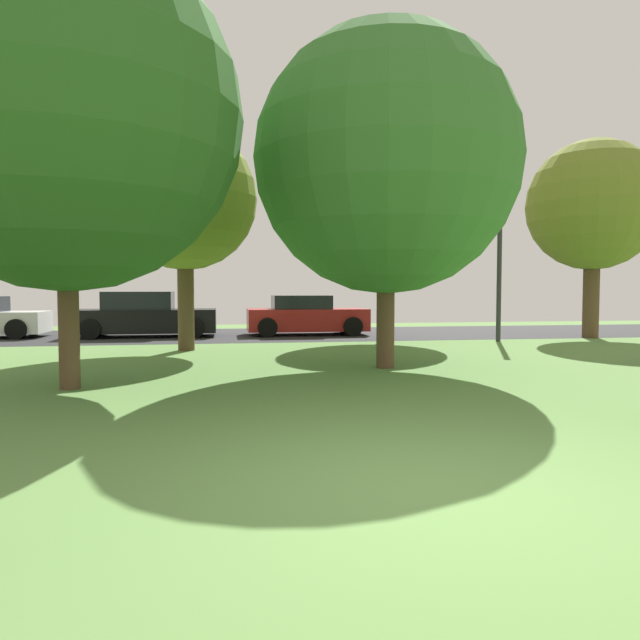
{
  "coord_description": "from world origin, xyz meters",
  "views": [
    {
      "loc": [
        -1.61,
        -4.33,
        1.57
      ],
      "look_at": [
        0.0,
        5.38,
        1.05
      ],
      "focal_mm": 33.12,
      "sensor_mm": 36.0,
      "label": 1
    }
  ],
  "objects_px": {
    "oak_tree_center": "(185,199)",
    "maple_tree_near": "(386,225)",
    "street_lamp_post": "(499,266)",
    "parked_car_red": "(306,316)",
    "birch_tree_lone": "(593,206)",
    "parked_car_black": "(145,316)",
    "oak_tree_left": "(386,162)",
    "oak_tree_right": "(64,114)"
  },
  "relations": [
    {
      "from": "oak_tree_left",
      "to": "parked_car_black",
      "type": "bearing_deg",
      "value": 123.28
    },
    {
      "from": "oak_tree_center",
      "to": "parked_car_red",
      "type": "height_order",
      "value": "oak_tree_center"
    },
    {
      "from": "street_lamp_post",
      "to": "maple_tree_near",
      "type": "bearing_deg",
      "value": 175.25
    },
    {
      "from": "oak_tree_right",
      "to": "birch_tree_lone",
      "type": "bearing_deg",
      "value": 28.17
    },
    {
      "from": "street_lamp_post",
      "to": "oak_tree_center",
      "type": "bearing_deg",
      "value": -172.9
    },
    {
      "from": "oak_tree_left",
      "to": "parked_car_red",
      "type": "distance_m",
      "value": 9.34
    },
    {
      "from": "oak_tree_right",
      "to": "street_lamp_post",
      "type": "bearing_deg",
      "value": 32.81
    },
    {
      "from": "birch_tree_lone",
      "to": "parked_car_red",
      "type": "relative_size",
      "value": 1.56
    },
    {
      "from": "parked_car_black",
      "to": "street_lamp_post",
      "type": "xyz_separation_m",
      "value": [
        10.69,
        -3.51,
        1.58
      ]
    },
    {
      "from": "parked_car_black",
      "to": "parked_car_red",
      "type": "distance_m",
      "value": 5.35
    },
    {
      "from": "maple_tree_near",
      "to": "parked_car_red",
      "type": "relative_size",
      "value": 1.34
    },
    {
      "from": "parked_car_red",
      "to": "street_lamp_post",
      "type": "xyz_separation_m",
      "value": [
        5.34,
        -3.47,
        1.62
      ]
    },
    {
      "from": "oak_tree_center",
      "to": "street_lamp_post",
      "type": "height_order",
      "value": "oak_tree_center"
    },
    {
      "from": "oak_tree_left",
      "to": "parked_car_black",
      "type": "height_order",
      "value": "oak_tree_left"
    },
    {
      "from": "parked_car_black",
      "to": "parked_car_red",
      "type": "xyz_separation_m",
      "value": [
        5.35,
        -0.04,
        -0.05
      ]
    },
    {
      "from": "oak_tree_right",
      "to": "street_lamp_post",
      "type": "relative_size",
      "value": 1.56
    },
    {
      "from": "oak_tree_left",
      "to": "parked_car_black",
      "type": "xyz_separation_m",
      "value": [
        -5.72,
        8.72,
        -3.39
      ]
    },
    {
      "from": "parked_car_black",
      "to": "birch_tree_lone",
      "type": "bearing_deg",
      "value": -11.01
    },
    {
      "from": "maple_tree_near",
      "to": "oak_tree_center",
      "type": "bearing_deg",
      "value": -165.96
    },
    {
      "from": "maple_tree_near",
      "to": "oak_tree_right",
      "type": "bearing_deg",
      "value": -135.14
    },
    {
      "from": "oak_tree_right",
      "to": "oak_tree_center",
      "type": "distance_m",
      "value": 5.87
    },
    {
      "from": "parked_car_black",
      "to": "oak_tree_right",
      "type": "bearing_deg",
      "value": -89.17
    },
    {
      "from": "maple_tree_near",
      "to": "street_lamp_post",
      "type": "distance_m",
      "value": 3.64
    },
    {
      "from": "oak_tree_right",
      "to": "maple_tree_near",
      "type": "height_order",
      "value": "oak_tree_right"
    },
    {
      "from": "birch_tree_lone",
      "to": "street_lamp_post",
      "type": "height_order",
      "value": "birch_tree_lone"
    },
    {
      "from": "oak_tree_right",
      "to": "parked_car_red",
      "type": "height_order",
      "value": "oak_tree_right"
    },
    {
      "from": "oak_tree_right",
      "to": "oak_tree_center",
      "type": "height_order",
      "value": "oak_tree_right"
    },
    {
      "from": "parked_car_black",
      "to": "parked_car_red",
      "type": "height_order",
      "value": "parked_car_black"
    },
    {
      "from": "maple_tree_near",
      "to": "parked_car_black",
      "type": "xyz_separation_m",
      "value": [
        -7.27,
        3.22,
        -2.78
      ]
    },
    {
      "from": "oak_tree_center",
      "to": "maple_tree_near",
      "type": "relative_size",
      "value": 1.05
    },
    {
      "from": "oak_tree_center",
      "to": "street_lamp_post",
      "type": "distance_m",
      "value": 9.3
    },
    {
      "from": "parked_car_red",
      "to": "street_lamp_post",
      "type": "relative_size",
      "value": 0.9
    },
    {
      "from": "oak_tree_right",
      "to": "birch_tree_lone",
      "type": "height_order",
      "value": "oak_tree_right"
    },
    {
      "from": "oak_tree_left",
      "to": "street_lamp_post",
      "type": "xyz_separation_m",
      "value": [
        4.97,
        5.21,
        -1.81
      ]
    },
    {
      "from": "oak_tree_left",
      "to": "oak_tree_right",
      "type": "bearing_deg",
      "value": -164.09
    },
    {
      "from": "parked_car_red",
      "to": "parked_car_black",
      "type": "bearing_deg",
      "value": 179.6
    },
    {
      "from": "street_lamp_post",
      "to": "parked_car_red",
      "type": "bearing_deg",
      "value": 146.99
    },
    {
      "from": "maple_tree_near",
      "to": "parked_car_black",
      "type": "height_order",
      "value": "maple_tree_near"
    },
    {
      "from": "oak_tree_left",
      "to": "parked_car_black",
      "type": "distance_m",
      "value": 10.97
    },
    {
      "from": "oak_tree_left",
      "to": "oak_tree_center",
      "type": "height_order",
      "value": "oak_tree_left"
    },
    {
      "from": "birch_tree_lone",
      "to": "parked_car_black",
      "type": "relative_size",
      "value": 1.4
    },
    {
      "from": "oak_tree_center",
      "to": "parked_car_red",
      "type": "xyz_separation_m",
      "value": [
        3.74,
        4.6,
        -3.22
      ]
    }
  ]
}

